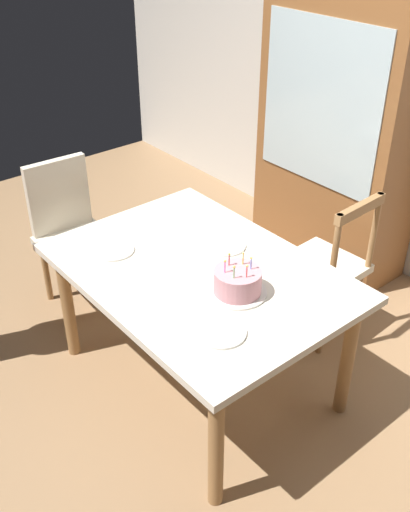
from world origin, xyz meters
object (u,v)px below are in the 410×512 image
object	(u,v)px
birthday_cake	(238,283)
plate_near_guest	(221,332)
chair_spindle_back	(326,268)
chair_upholstered	(69,227)
plate_near_celebrant	(113,250)
china_cabinet	(338,134)
plate_far_side	(225,246)
dining_table	(199,283)

from	to	relation	value
birthday_cake	plate_near_guest	world-z (taller)	birthday_cake
chair_spindle_back	chair_upholstered	bearing A→B (deg)	-142.11
birthday_cake	plate_near_celebrant	world-z (taller)	birthday_cake
plate_near_celebrant	plate_near_guest	distance (m)	0.87
plate_near_celebrant	china_cabinet	xyz separation A→B (m)	(-0.02, 1.80, 0.20)
chair_spindle_back	plate_near_celebrant	bearing A→B (deg)	-116.34
plate_near_celebrant	plate_far_side	world-z (taller)	same
plate_far_side	plate_near_guest	size ratio (longest dim) A/B	1.00
plate_near_celebrant	dining_table	bearing A→B (deg)	30.23
dining_table	plate_far_side	distance (m)	0.27
chair_spindle_back	plate_near_guest	bearing A→B (deg)	-73.68
dining_table	plate_far_side	xyz separation A→B (m)	(-0.08, 0.24, 0.09)
plate_near_guest	chair_spindle_back	bearing A→B (deg)	106.32
dining_table	plate_near_guest	xyz separation A→B (m)	(0.45, -0.24, 0.09)
plate_near_celebrant	chair_spindle_back	bearing A→B (deg)	63.66
plate_far_side	plate_near_guest	bearing A→B (deg)	-42.48
china_cabinet	plate_near_celebrant	bearing A→B (deg)	-89.33
plate_near_guest	plate_far_side	bearing A→B (deg)	137.52
plate_far_side	chair_spindle_back	size ratio (longest dim) A/B	0.23
plate_near_celebrant	chair_spindle_back	xyz separation A→B (m)	(0.54, 1.10, -0.30)
plate_far_side	birthday_cake	bearing A→B (deg)	-33.36
plate_far_side	plate_near_guest	world-z (taller)	same
plate_far_side	chair_spindle_back	distance (m)	0.71
plate_near_guest	china_cabinet	world-z (taller)	china_cabinet
china_cabinet	dining_table	bearing A→B (deg)	-74.39
plate_far_side	dining_table	bearing A→B (deg)	-72.67
chair_spindle_back	china_cabinet	world-z (taller)	china_cabinet
chair_spindle_back	china_cabinet	bearing A→B (deg)	128.92
dining_table	plate_near_celebrant	bearing A→B (deg)	-149.77
plate_near_celebrant	birthday_cake	bearing A→B (deg)	19.91
plate_near_celebrant	china_cabinet	distance (m)	1.81
plate_near_celebrant	chair_upholstered	world-z (taller)	chair_upholstered
birthday_cake	chair_spindle_back	bearing A→B (deg)	99.86
birthday_cake	chair_upholstered	world-z (taller)	chair_upholstered
birthday_cake	china_cabinet	xyz separation A→B (m)	(-0.71, 1.55, 0.14)
plate_far_side	chair_upholstered	bearing A→B (deg)	-160.70
chair_upholstered	china_cabinet	xyz separation A→B (m)	(0.71, 1.69, 0.42)
plate_near_guest	chair_upholstered	world-z (taller)	chair_upholstered
plate_near_celebrant	chair_spindle_back	size ratio (longest dim) A/B	0.23
plate_far_side	chair_upholstered	size ratio (longest dim) A/B	0.23
dining_table	plate_far_side	world-z (taller)	plate_far_side
birthday_cake	plate_near_guest	distance (m)	0.31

